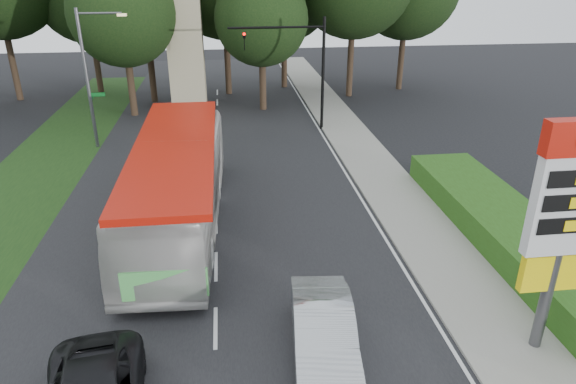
{
  "coord_description": "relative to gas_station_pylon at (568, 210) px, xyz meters",
  "views": [
    {
      "loc": [
        0.65,
        -8.8,
        10.22
      ],
      "look_at": [
        2.86,
        8.99,
        2.2
      ],
      "focal_mm": 32.0,
      "sensor_mm": 36.0,
      "label": 1
    }
  ],
  "objects": [
    {
      "name": "road_surface",
      "position": [
        -9.2,
        10.01,
        -4.44
      ],
      "size": [
        14.0,
        80.0,
        0.02
      ],
      "primitive_type": "cube",
      "color": "black",
      "rests_on": "ground"
    },
    {
      "name": "sidewalk_right",
      "position": [
        -0.7,
        10.01,
        -4.39
      ],
      "size": [
        3.0,
        80.0,
        0.12
      ],
      "primitive_type": "cube",
      "color": "gray",
      "rests_on": "ground"
    },
    {
      "name": "grass_verge_left",
      "position": [
        -18.7,
        16.01,
        -4.44
      ],
      "size": [
        5.0,
        50.0,
        0.02
      ],
      "primitive_type": "cube",
      "color": "#193814",
      "rests_on": "ground"
    },
    {
      "name": "hedge",
      "position": [
        2.3,
        6.01,
        -3.85
      ],
      "size": [
        3.0,
        14.0,
        1.2
      ],
      "primitive_type": "cube",
      "color": "#264C14",
      "rests_on": "ground"
    },
    {
      "name": "gas_station_pylon",
      "position": [
        0.0,
        0.0,
        0.0
      ],
      "size": [
        2.1,
        0.45,
        6.85
      ],
      "color": "#59595E",
      "rests_on": "ground"
    },
    {
      "name": "traffic_signal_mast",
      "position": [
        -3.52,
        22.0,
        0.22
      ],
      "size": [
        6.1,
        0.35,
        7.2
      ],
      "color": "black",
      "rests_on": "ground"
    },
    {
      "name": "streetlight_signs",
      "position": [
        -16.19,
        20.01,
        -0.01
      ],
      "size": [
        2.75,
        0.98,
        8.0
      ],
      "color": "#59595E",
      "rests_on": "ground"
    },
    {
      "name": "monument",
      "position": [
        -11.2,
        28.01,
        0.66
      ],
      "size": [
        3.0,
        3.0,
        10.05
      ],
      "color": "tan",
      "rests_on": "ground"
    },
    {
      "name": "transit_bus",
      "position": [
        -10.66,
        9.04,
        -2.61
      ],
      "size": [
        3.69,
        13.3,
        3.67
      ],
      "primitive_type": "imported",
      "rotation": [
        0.0,
        0.0,
        -0.05
      ],
      "color": "beige",
      "rests_on": "ground"
    },
    {
      "name": "sedan_silver",
      "position": [
        -6.16,
        0.41,
        -3.65
      ],
      "size": [
        2.13,
        4.96,
        1.59
      ],
      "primitive_type": "imported",
      "rotation": [
        0.0,
        0.0,
        -0.09
      ],
      "color": "#ACB0B4",
      "rests_on": "ground"
    }
  ]
}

